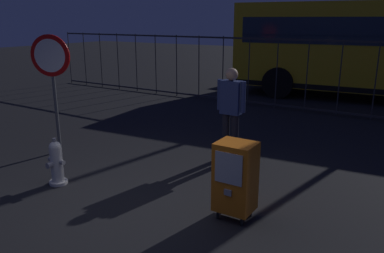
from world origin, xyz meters
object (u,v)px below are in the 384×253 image
object	(u,v)px
fire_hydrant	(57,163)
newspaper_box_primary	(235,177)
stop_sign	(52,69)
pedestrian	(231,109)

from	to	relation	value
fire_hydrant	newspaper_box_primary	xyz separation A→B (m)	(2.80, 0.50, 0.22)
fire_hydrant	newspaper_box_primary	distance (m)	2.86
newspaper_box_primary	stop_sign	bearing A→B (deg)	172.68
pedestrian	fire_hydrant	bearing A→B (deg)	-125.82
newspaper_box_primary	pedestrian	distance (m)	2.23
fire_hydrant	stop_sign	xyz separation A→B (m)	(-1.20, 1.02, 1.25)
newspaper_box_primary	pedestrian	xyz separation A→B (m)	(-1.04, 1.94, 0.38)
fire_hydrant	pedestrian	size ratio (longest dim) A/B	0.45
fire_hydrant	stop_sign	distance (m)	2.01
newspaper_box_primary	pedestrian	world-z (taller)	pedestrian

